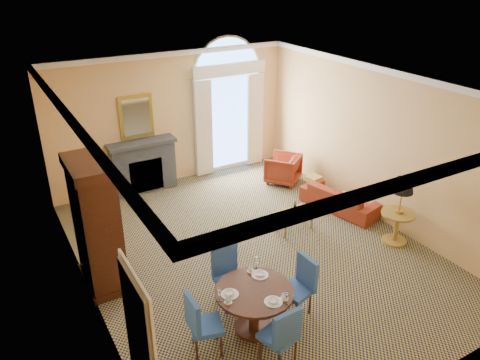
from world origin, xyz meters
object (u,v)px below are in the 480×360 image
sofa (340,199)px  armchair (283,169)px  dining_table (254,301)px  side_table (400,203)px  coffee_table (295,213)px  armoire (97,227)px

sofa → armchair: (-0.30, 1.81, 0.10)m
dining_table → side_table: size_ratio=0.86×
sofa → dining_table: bearing=108.5°
dining_table → coffee_table: 3.04m
armchair → dining_table: bearing=13.6°
dining_table → armchair: dining_table is taller
armoire → side_table: (5.32, -1.61, -0.22)m
armoire → armchair: size_ratio=2.88×
armoire → dining_table: size_ratio=1.96×
armoire → sofa: armoire is taller
sofa → armchair: armchair is taller
armchair → sofa: bearing=62.3°
dining_table → coffee_table: (2.23, 2.05, -0.15)m
armoire → dining_table: bearing=-54.5°
armchair → side_table: (0.35, -3.39, 0.51)m
armchair → armoire: bearing=-17.4°
armchair → coffee_table: (-1.10, -2.02, 0.02)m
dining_table → sofa: (3.63, 2.26, -0.28)m
dining_table → armoire: bearing=125.5°
armchair → side_table: bearing=58.8°
dining_table → coffee_table: bearing=42.6°
sofa → armchair: bearing=-4.0°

